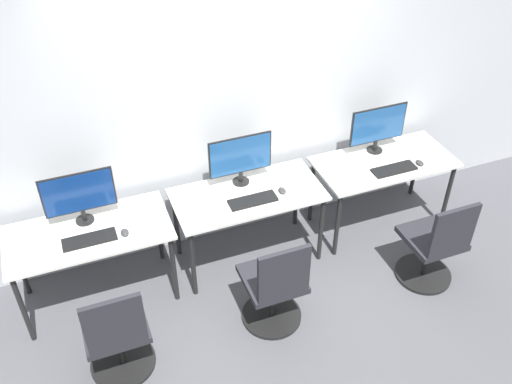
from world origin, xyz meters
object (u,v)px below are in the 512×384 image
at_px(office_chair_left, 118,337).
at_px(keyboard_right, 394,169).
at_px(monitor_center, 240,157).
at_px(office_chair_center, 275,290).
at_px(monitor_left, 79,195).
at_px(monitor_right, 378,127).
at_px(mouse_right, 420,163).
at_px(keyboard_center, 253,200).
at_px(mouse_center, 282,191).
at_px(keyboard_left, 90,239).
at_px(office_chair_right, 434,248).
at_px(mouse_left, 125,232).

bearing_deg(office_chair_left, keyboard_right, 13.91).
height_order(office_chair_left, monitor_center, monitor_center).
bearing_deg(office_chair_center, monitor_center, 85.46).
bearing_deg(keyboard_right, monitor_left, 173.63).
bearing_deg(monitor_right, mouse_right, -52.35).
bearing_deg(office_chair_left, monitor_left, 91.95).
height_order(keyboard_center, mouse_center, mouse_center).
height_order(mouse_center, office_chair_center, office_chair_center).
distance_m(keyboard_left, monitor_center, 1.36).
bearing_deg(keyboard_right, mouse_center, 176.28).
bearing_deg(office_chair_left, keyboard_left, 92.65).
xyz_separation_m(keyboard_center, office_chair_right, (1.33, -0.72, -0.35)).
height_order(mouse_center, monitor_right, monitor_right).
relative_size(mouse_left, office_chair_right, 0.10).
distance_m(keyboard_left, mouse_right, 2.87).
height_order(monitor_center, monitor_right, same).
bearing_deg(office_chair_left, keyboard_center, 28.04).
bearing_deg(office_chair_right, monitor_center, 142.97).
distance_m(monitor_center, mouse_center, 0.44).
bearing_deg(office_chair_right, keyboard_right, 91.76).
bearing_deg(monitor_right, monitor_center, -179.63).
xyz_separation_m(monitor_left, mouse_right, (2.87, -0.30, -0.24)).
relative_size(keyboard_center, mouse_center, 4.45).
bearing_deg(office_chair_center, office_chair_left, -179.35).
bearing_deg(keyboard_left, office_chair_left, -87.35).
height_order(keyboard_center, monitor_right, monitor_right).
xyz_separation_m(keyboard_left, office_chair_left, (0.03, -0.68, -0.35)).
height_order(keyboard_left, mouse_left, mouse_left).
height_order(monitor_center, keyboard_right, monitor_center).
relative_size(monitor_center, mouse_center, 6.02).
distance_m(office_chair_left, monitor_center, 1.70).
xyz_separation_m(monitor_left, office_chair_left, (0.03, -0.93, -0.59)).
xyz_separation_m(keyboard_left, mouse_left, (0.26, -0.02, 0.01)).
distance_m(mouse_left, monitor_right, 2.38).
bearing_deg(monitor_left, keyboard_left, -90.00).
xyz_separation_m(keyboard_left, mouse_right, (2.87, -0.05, 0.01)).
xyz_separation_m(mouse_center, keyboard_right, (1.03, -0.07, -0.01)).
bearing_deg(monitor_center, mouse_right, -11.84).
bearing_deg(monitor_center, office_chair_left, -142.96).
relative_size(mouse_right, office_chair_right, 0.10).
bearing_deg(monitor_left, mouse_left, -45.91).
distance_m(mouse_left, office_chair_right, 2.50).
distance_m(monitor_center, monitor_right, 1.30).
height_order(office_chair_center, office_chair_right, same).
relative_size(monitor_left, office_chair_left, 0.60).
bearing_deg(office_chair_center, mouse_center, 63.42).
bearing_deg(monitor_right, keyboard_center, -167.42).
xyz_separation_m(monitor_left, keyboard_right, (2.61, -0.29, -0.24)).
bearing_deg(keyboard_right, monitor_right, 90.00).
bearing_deg(keyboard_left, office_chair_right, -15.40).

